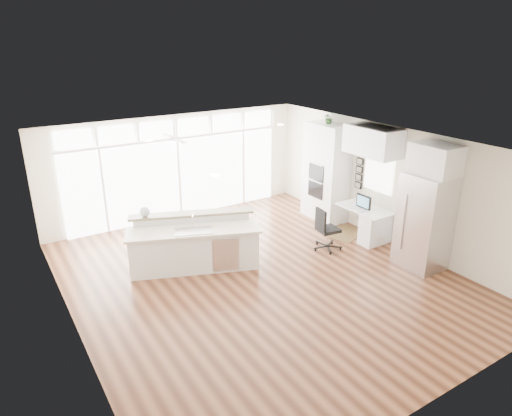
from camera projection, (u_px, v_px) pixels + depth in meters
floor at (260, 278)px, 9.16m from camera, size 7.00×8.00×0.02m
ceiling at (261, 145)px, 8.19m from camera, size 7.00×8.00×0.02m
wall_back at (177, 167)px, 11.83m from camera, size 7.00×0.04×2.70m
wall_front at (439, 319)px, 5.52m from camera, size 7.00×0.04×2.70m
wall_left at (67, 261)px, 6.93m from camera, size 0.04×8.00×2.70m
wall_right at (389, 185)px, 10.42m from camera, size 0.04×8.00×2.70m
glass_wall at (179, 178)px, 11.89m from camera, size 5.80×0.06×2.08m
transom_row at (175, 128)px, 11.42m from camera, size 5.90×0.06×0.40m
desk_window at (379, 173)px, 10.57m from camera, size 0.04×0.85×0.85m
ceiling_fan at (174, 134)px, 10.23m from camera, size 1.16×1.16×0.32m
recessed_lights at (255, 144)px, 8.36m from camera, size 3.40×3.00×0.02m
oven_cabinet at (326, 172)px, 11.72m from camera, size 0.64×1.20×2.50m
desk_nook at (364, 223)px, 10.82m from camera, size 0.72×1.30×0.76m
upper_cabinets at (373, 141)px, 10.14m from camera, size 0.64×1.30×0.64m
refrigerator at (424, 222)px, 9.29m from camera, size 0.76×0.90×2.00m
fridge_cabinet at (435, 159)px, 8.85m from camera, size 0.64×0.90×0.60m
framed_photos at (359, 173)px, 11.11m from camera, size 0.06×0.22×0.80m
kitchen_island at (194, 244)px, 9.35m from camera, size 2.89×1.93×1.07m
rug at (345, 233)px, 11.18m from camera, size 1.16×1.00×0.01m
office_chair at (328, 229)px, 10.20m from camera, size 0.58×0.54×0.98m
fishbowl at (145, 212)px, 9.32m from camera, size 0.29×0.29×0.21m
monitor at (364, 202)px, 10.58m from camera, size 0.09×0.43×0.35m
keyboard at (358, 210)px, 10.56m from camera, size 0.17×0.37×0.02m
potted_plant at (329, 119)px, 11.23m from camera, size 0.30×0.33×0.23m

